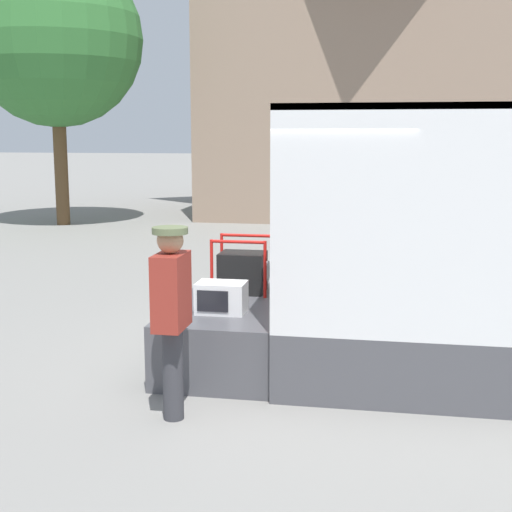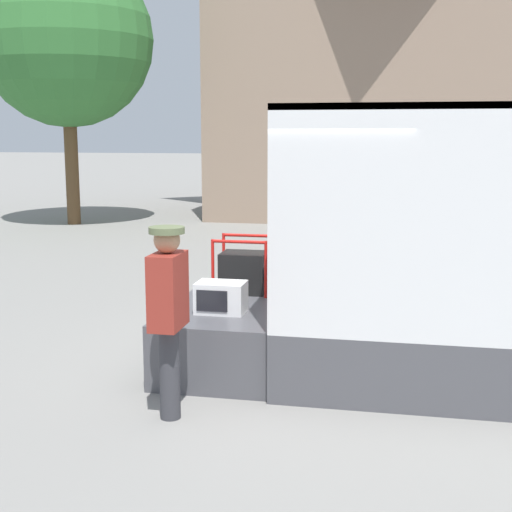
# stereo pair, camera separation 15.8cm
# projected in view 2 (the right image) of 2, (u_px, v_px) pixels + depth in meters

# --- Properties ---
(ground_plane) EXTENTS (160.00, 160.00, 0.00)m
(ground_plane) POSITION_uv_depth(u_px,v_px,m) (287.00, 363.00, 7.72)
(ground_plane) COLOR gray
(tailgate_deck) EXTENTS (1.21, 2.29, 0.66)m
(tailgate_deck) POSITION_uv_depth(u_px,v_px,m) (233.00, 331.00, 7.78)
(tailgate_deck) COLOR #4C4C51
(tailgate_deck) RESTS_ON ground
(microwave) EXTENTS (0.50, 0.36, 0.32)m
(microwave) POSITION_uv_depth(u_px,v_px,m) (221.00, 297.00, 7.25)
(microwave) COLOR white
(microwave) RESTS_ON tailgate_deck
(portable_generator) EXTENTS (0.64, 0.54, 0.64)m
(portable_generator) POSITION_uv_depth(u_px,v_px,m) (246.00, 271.00, 8.17)
(portable_generator) COLOR black
(portable_generator) RESTS_ON tailgate_deck
(worker_person) EXTENTS (0.30, 0.44, 1.69)m
(worker_person) POSITION_uv_depth(u_px,v_px,m) (168.00, 303.00, 6.07)
(worker_person) COLOR #38383D
(worker_person) RESTS_ON ground
(house_backdrop) EXTENTS (10.31, 7.97, 9.80)m
(house_backdrop) POSITION_uv_depth(u_px,v_px,m) (388.00, 50.00, 21.86)
(house_backdrop) COLOR gray
(house_backdrop) RESTS_ON ground
(street_tree) EXTENTS (4.59, 4.59, 7.20)m
(street_tree) POSITION_uv_depth(u_px,v_px,m) (66.00, 40.00, 18.81)
(street_tree) COLOR brown
(street_tree) RESTS_ON ground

